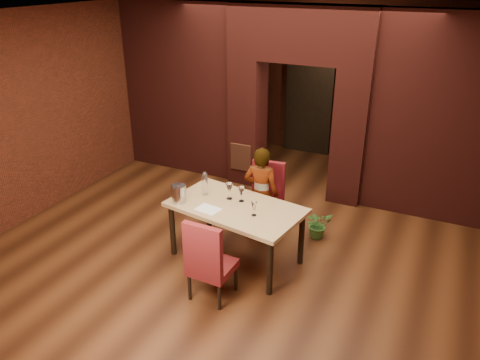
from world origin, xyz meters
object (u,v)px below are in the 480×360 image
object	(u,v)px
wine_glass_a	(229,191)
wine_bucket	(179,194)
wine_glass_c	(254,209)
dining_table	(236,233)
potted_plant	(318,224)
chair_far	(264,200)
person_seated	(261,193)
water_bottle	(205,183)
wine_glass_b	(241,194)
chair_near	(212,258)

from	to	relation	value
wine_glass_a	wine_bucket	distance (m)	0.68
wine_glass_c	dining_table	bearing A→B (deg)	157.35
potted_plant	chair_far	bearing A→B (deg)	-164.03
person_seated	wine_bucket	xyz separation A→B (m)	(-0.81, -0.92, 0.23)
chair_far	person_seated	bearing A→B (deg)	-101.54
chair_far	water_bottle	world-z (taller)	water_bottle
chair_far	wine_bucket	size ratio (longest dim) A/B	4.55
dining_table	person_seated	size ratio (longest dim) A/B	1.24
wine_glass_a	water_bottle	distance (m)	0.37
wine_glass_b	potted_plant	xyz separation A→B (m)	(0.85, 0.89, -0.72)
person_seated	wine_glass_c	size ratio (longest dim) A/B	7.42
wine_bucket	potted_plant	bearing A→B (deg)	38.11
wine_glass_a	chair_near	bearing A→B (deg)	-75.04
chair_near	wine_glass_a	world-z (taller)	chair_near
chair_near	wine_bucket	world-z (taller)	chair_near
dining_table	person_seated	bearing A→B (deg)	93.63
chair_far	water_bottle	distance (m)	1.02
chair_far	wine_glass_c	world-z (taller)	chair_far
wine_glass_a	potted_plant	world-z (taller)	wine_glass_a
chair_far	water_bottle	xyz separation A→B (m)	(-0.61, -0.69, 0.45)
person_seated	potted_plant	bearing A→B (deg)	-161.76
chair_near	potted_plant	world-z (taller)	chair_near
dining_table	wine_glass_b	world-z (taller)	wine_glass_b
chair_near	water_bottle	bearing A→B (deg)	-55.29
potted_plant	wine_glass_b	bearing A→B (deg)	-133.79
dining_table	chair_near	world-z (taller)	chair_near
dining_table	wine_glass_c	bearing A→B (deg)	-13.56
wine_bucket	potted_plant	xyz separation A→B (m)	(1.61, 1.26, -0.73)
person_seated	wine_glass_b	world-z (taller)	person_seated
dining_table	water_bottle	xyz separation A→B (m)	(-0.54, 0.13, 0.58)
dining_table	potted_plant	distance (m)	1.37
chair_far	wine_glass_b	distance (m)	0.77
wine_glass_b	wine_glass_a	bearing A→B (deg)	-178.35
dining_table	potted_plant	xyz separation A→B (m)	(0.86, 1.04, -0.20)
wine_glass_a	water_bottle	xyz separation A→B (m)	(-0.37, -0.02, 0.05)
water_bottle	wine_glass_a	bearing A→B (deg)	3.38
wine_glass_c	potted_plant	size ratio (longest dim) A/B	0.45
wine_glass_a	water_bottle	bearing A→B (deg)	-176.62
wine_glass_a	potted_plant	xyz separation A→B (m)	(1.03, 0.89, -0.73)
chair_near	wine_glass_b	distance (m)	1.07
chair_far	person_seated	size ratio (longest dim) A/B	0.77
chair_near	person_seated	distance (m)	1.56
wine_glass_a	dining_table	bearing A→B (deg)	-41.52
chair_near	wine_glass_a	size ratio (longest dim) A/B	4.71
person_seated	wine_bucket	bearing A→B (deg)	43.92
wine_glass_a	wine_glass_b	bearing A→B (deg)	1.65
chair_near	wine_glass_c	distance (m)	0.83
dining_table	wine_glass_a	world-z (taller)	wine_glass_a
wine_glass_c	potted_plant	xyz separation A→B (m)	(0.54, 1.18, -0.71)
chair_near	water_bottle	world-z (taller)	water_bottle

